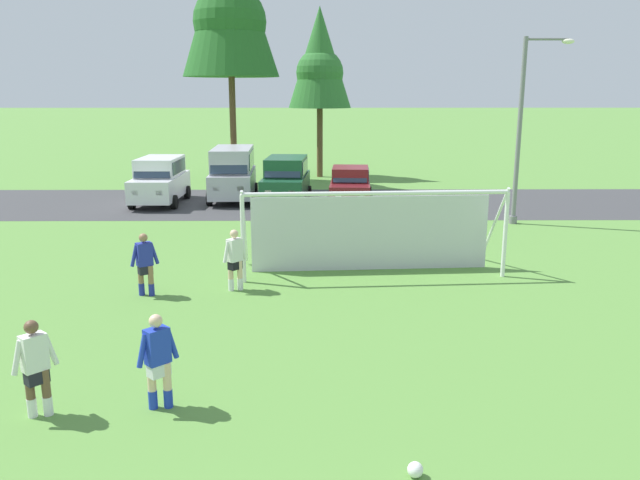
# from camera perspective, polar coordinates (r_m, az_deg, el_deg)

# --- Properties ---
(ground_plane) EXTENTS (400.00, 400.00, 0.00)m
(ground_plane) POSITION_cam_1_polar(r_m,az_deg,el_deg) (18.70, -4.22, -2.64)
(ground_plane) COLOR #598C3D
(parking_lot_strip) EXTENTS (52.00, 8.40, 0.01)m
(parking_lot_strip) POSITION_cam_1_polar(r_m,az_deg,el_deg) (29.80, -2.85, 3.38)
(parking_lot_strip) COLOR #3D3D3F
(parking_lot_strip) RESTS_ON ground
(soccer_ball) EXTENTS (0.22, 0.22, 0.22)m
(soccer_ball) POSITION_cam_1_polar(r_m,az_deg,el_deg) (9.18, 8.66, -19.93)
(soccer_ball) COLOR white
(soccer_ball) RESTS_ON ground
(soccer_goal) EXTENTS (7.53, 2.41, 2.57)m
(soccer_goal) POSITION_cam_1_polar(r_m,az_deg,el_deg) (18.14, 4.73, 1.06)
(soccer_goal) COLOR white
(soccer_goal) RESTS_ON ground
(player_striker_near) EXTENTS (0.64, 0.52, 1.64)m
(player_striker_near) POSITION_cam_1_polar(r_m,az_deg,el_deg) (10.77, -14.48, -10.66)
(player_striker_near) COLOR beige
(player_striker_near) RESTS_ON ground
(player_defender_far) EXTENTS (0.70, 0.42, 1.64)m
(player_defender_far) POSITION_cam_1_polar(r_m,az_deg,el_deg) (16.65, -15.62, -2.17)
(player_defender_far) COLOR #936B4C
(player_defender_far) RESTS_ON ground
(player_winger_left) EXTENTS (0.61, 0.56, 1.64)m
(player_winger_left) POSITION_cam_1_polar(r_m,az_deg,el_deg) (16.61, -7.74, -1.82)
(player_winger_left) COLOR beige
(player_winger_left) RESTS_ON ground
(player_winger_right) EXTENTS (0.62, 0.54, 1.64)m
(player_winger_right) POSITION_cam_1_polar(r_m,az_deg,el_deg) (11.16, -24.41, -10.60)
(player_winger_right) COLOR brown
(player_winger_right) RESTS_ON ground
(parked_car_slot_far_left) EXTENTS (2.17, 4.62, 2.16)m
(parked_car_slot_far_left) POSITION_cam_1_polar(r_m,az_deg,el_deg) (30.43, -14.32, 5.30)
(parked_car_slot_far_left) COLOR silver
(parked_car_slot_far_left) RESTS_ON ground
(parked_car_slot_left) EXTENTS (2.34, 4.87, 2.52)m
(parked_car_slot_left) POSITION_cam_1_polar(r_m,az_deg,el_deg) (30.78, -7.91, 6.11)
(parked_car_slot_left) COLOR #B2B2BC
(parked_car_slot_left) RESTS_ON ground
(parked_car_slot_center_left) EXTENTS (2.38, 4.72, 2.16)m
(parked_car_slot_center_left) POSITION_cam_1_polar(r_m,az_deg,el_deg) (29.60, -3.09, 5.48)
(parked_car_slot_center_left) COLOR #194C2D
(parked_car_slot_center_left) RESTS_ON ground
(parked_car_slot_center) EXTENTS (2.26, 4.31, 1.72)m
(parked_car_slot_center) POSITION_cam_1_polar(r_m,az_deg,el_deg) (29.47, 2.77, 4.99)
(parked_car_slot_center) COLOR maroon
(parked_car_slot_center) RESTS_ON ground
(tree_left_edge) EXTENTS (5.37, 5.37, 14.32)m
(tree_left_edge) POSITION_cam_1_polar(r_m,az_deg,el_deg) (36.95, -8.24, 20.52)
(tree_left_edge) COLOR brown
(tree_left_edge) RESTS_ON ground
(tree_mid_left) EXTENTS (3.78, 3.78, 10.07)m
(tree_mid_left) POSITION_cam_1_polar(r_m,az_deg,el_deg) (38.91, -0.02, 15.94)
(tree_mid_left) COLOR brown
(tree_mid_left) RESTS_ON ground
(street_lamp) EXTENTS (2.00, 0.32, 7.16)m
(street_lamp) POSITION_cam_1_polar(r_m,az_deg,el_deg) (25.87, 18.05, 9.53)
(street_lamp) COLOR slate
(street_lamp) RESTS_ON ground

